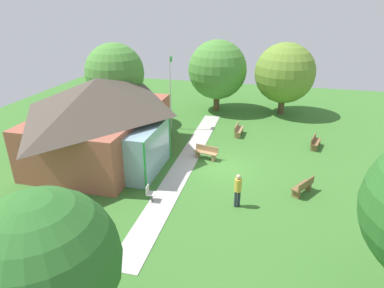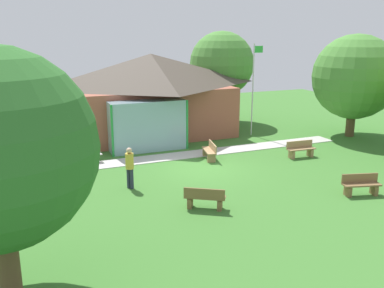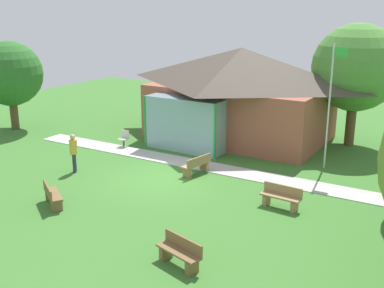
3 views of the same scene
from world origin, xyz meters
name	(u,v)px [view 1 (image 1 of 3)]	position (x,y,z in m)	size (l,w,h in m)	color
ground_plane	(222,167)	(0.00, 0.00, 0.00)	(44.00, 44.00, 0.00)	#3D752D
pavilion	(102,117)	(-0.13, 7.54, 2.60)	(10.16, 7.78, 4.99)	#A35642
footpath	(185,163)	(0.00, 2.32, 0.01)	(18.45, 1.30, 0.03)	#BCB7B2
flagpole	(170,90)	(5.55, 4.94, 3.09)	(0.64, 0.08, 5.60)	silver
bench_front_right	(315,142)	(4.40, -5.56, 0.40)	(1.56, 0.82, 0.84)	brown
bench_rear_near_path	(206,153)	(0.95, 1.21, 0.40)	(0.74, 1.56, 0.84)	#9E7A51
bench_front_center	(303,187)	(-1.89, -4.48, 0.40)	(1.50, 1.18, 0.84)	brown
bench_mid_right	(238,130)	(5.41, -0.27, 0.40)	(1.52, 0.53, 0.84)	#9E7A51
patio_chair_west	(150,194)	(-4.46, 2.88, 0.42)	(0.47, 0.47, 0.86)	beige
visitor_strolling_lawn	(238,188)	(-3.85, -1.34, 1.02)	(0.34, 0.34, 1.74)	#2D3347
tree_west_hedge	(44,264)	(-12.46, 2.43, 3.32)	(3.78, 3.78, 5.23)	brown
tree_behind_pavilion_right	(115,73)	(5.57, 9.36, 4.09)	(4.47, 4.47, 6.34)	brown
tree_far_east	(285,73)	(11.51, -3.25, 3.54)	(5.03, 5.03, 6.07)	brown
tree_east_hedge	(217,70)	(11.04, 2.41, 3.64)	(5.06, 5.06, 6.18)	brown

